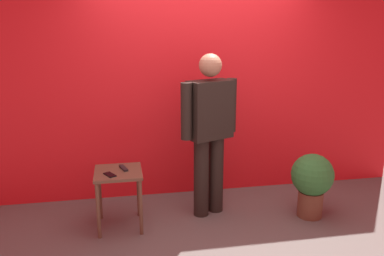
{
  "coord_description": "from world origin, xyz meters",
  "views": [
    {
      "loc": [
        -0.9,
        -3.3,
        1.98
      ],
      "look_at": [
        -0.19,
        0.55,
        0.96
      ],
      "focal_mm": 37.46,
      "sensor_mm": 36.0,
      "label": 1
    }
  ],
  "objects_px": {
    "standing_person": "(209,127)",
    "tv_remote": "(123,168)",
    "cell_phone": "(110,175)",
    "side_table": "(119,181)",
    "potted_plant": "(312,180)"
  },
  "relations": [
    {
      "from": "standing_person",
      "to": "side_table",
      "type": "height_order",
      "value": "standing_person"
    },
    {
      "from": "cell_phone",
      "to": "side_table",
      "type": "bearing_deg",
      "value": 23.18
    },
    {
      "from": "side_table",
      "to": "tv_remote",
      "type": "xyz_separation_m",
      "value": [
        0.05,
        0.05,
        0.12
      ]
    },
    {
      "from": "cell_phone",
      "to": "standing_person",
      "type": "bearing_deg",
      "value": -15.63
    },
    {
      "from": "standing_person",
      "to": "cell_phone",
      "type": "distance_m",
      "value": 1.11
    },
    {
      "from": "side_table",
      "to": "cell_phone",
      "type": "relative_size",
      "value": 4.11
    },
    {
      "from": "side_table",
      "to": "cell_phone",
      "type": "height_order",
      "value": "cell_phone"
    },
    {
      "from": "standing_person",
      "to": "cell_phone",
      "type": "xyz_separation_m",
      "value": [
        -1.02,
        -0.24,
        -0.36
      ]
    },
    {
      "from": "standing_person",
      "to": "tv_remote",
      "type": "bearing_deg",
      "value": -174.17
    },
    {
      "from": "tv_remote",
      "to": "potted_plant",
      "type": "distance_m",
      "value": 1.95
    },
    {
      "from": "standing_person",
      "to": "tv_remote",
      "type": "relative_size",
      "value": 10.03
    },
    {
      "from": "standing_person",
      "to": "tv_remote",
      "type": "height_order",
      "value": "standing_person"
    },
    {
      "from": "tv_remote",
      "to": "potted_plant",
      "type": "bearing_deg",
      "value": -22.08
    },
    {
      "from": "cell_phone",
      "to": "tv_remote",
      "type": "height_order",
      "value": "tv_remote"
    },
    {
      "from": "side_table",
      "to": "tv_remote",
      "type": "height_order",
      "value": "tv_remote"
    }
  ]
}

